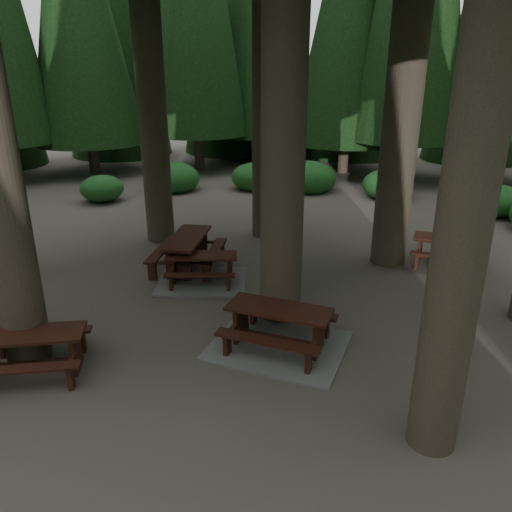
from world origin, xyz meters
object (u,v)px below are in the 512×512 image
at_px(picnic_table_a, 279,334).
at_px(picnic_table_c, 202,273).
at_px(picnic_table_d, 448,247).
at_px(picnic_table_e, 32,346).
at_px(picnic_table_b, 188,248).

distance_m(picnic_table_a, picnic_table_c, 3.43).
height_order(picnic_table_c, picnic_table_d, picnic_table_d).
bearing_deg(picnic_table_e, picnic_table_c, 48.27).
relative_size(picnic_table_a, picnic_table_e, 1.11).
bearing_deg(picnic_table_d, picnic_table_c, -148.13).
relative_size(picnic_table_c, picnic_table_d, 1.49).
bearing_deg(picnic_table_e, picnic_table_d, 20.52).
bearing_deg(picnic_table_b, picnic_table_a, -142.25).
xyz_separation_m(picnic_table_a, picnic_table_b, (-3.44, 2.70, 0.30)).
bearing_deg(picnic_table_c, picnic_table_a, -59.64).
height_order(picnic_table_c, picnic_table_e, picnic_table_e).
bearing_deg(picnic_table_d, picnic_table_e, -128.87).
bearing_deg(picnic_table_a, picnic_table_d, 63.17).
distance_m(picnic_table_b, picnic_table_e, 5.03).
bearing_deg(picnic_table_a, picnic_table_e, -147.75).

